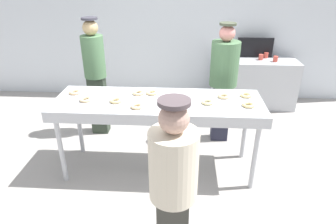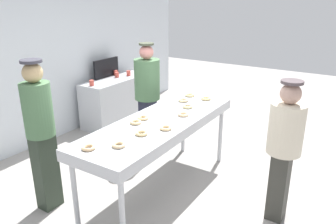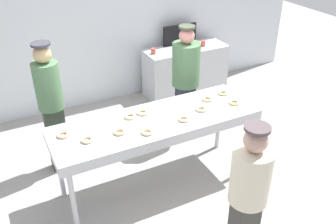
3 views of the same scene
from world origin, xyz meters
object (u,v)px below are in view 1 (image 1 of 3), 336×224
Objects in this scene: plain_donut_7 at (248,105)px; worker_baker at (95,73)px; plain_donut_4 at (137,106)px; plain_donut_8 at (152,93)px; plain_donut_6 at (86,99)px; paper_cup_3 at (261,57)px; plain_donut_10 at (224,96)px; plain_donut_0 at (181,105)px; prep_counter at (253,83)px; paper_cup_0 at (266,55)px; plain_donut_1 at (75,92)px; paper_cup_1 at (221,57)px; plain_donut_9 at (138,93)px; worker_assistant at (224,76)px; plain_donut_5 at (246,95)px; paper_cup_2 at (276,59)px; menu_display at (255,47)px; plain_donut_2 at (207,102)px; fryer_conveyor at (158,106)px; customer_waiting at (173,184)px; plain_donut_3 at (116,101)px.

worker_baker is at bearing 153.30° from plain_donut_7.
plain_donut_4 is 0.42m from plain_donut_8.
plain_donut_6 reaches higher than paper_cup_3.
plain_donut_7 is 0.33m from plain_donut_10.
plain_donut_0 is 1.00× the size of plain_donut_7.
prep_counter is at bearing 48.63° from plain_donut_8.
paper_cup_0 is at bearing 51.19° from plain_donut_4.
plain_donut_1 is 2.72m from paper_cup_1.
plain_donut_6 is 0.62m from plain_donut_9.
plain_donut_10 is at bearing 82.75° from worker_assistant.
plain_donut_5 is 2.14m from worker_baker.
plain_donut_0 is at bearing -106.55° from paper_cup_1.
plain_donut_7 is at bearing -12.33° from plain_donut_9.
plain_donut_5 is 2.00m from paper_cup_2.
plain_donut_0 is 1.00× the size of plain_donut_4.
plain_donut_4 is 1.41× the size of paper_cup_0.
paper_cup_1 is (-0.62, 0.00, 0.48)m from prep_counter.
plain_donut_9 is 1.01m from plain_donut_10.
plain_donut_6 is 1.82m from plain_donut_7.
worker_assistant is 2.67× the size of menu_display.
plain_donut_1 is 1.00× the size of plain_donut_10.
paper_cup_2 is (1.30, 2.04, -0.06)m from plain_donut_2.
plain_donut_10 is at bearing 136.50° from plain_donut_7.
fryer_conveyor is 17.56× the size of plain_donut_8.
plain_donut_5 is 1.41× the size of paper_cup_2.
plain_donut_0 is 1.00× the size of plain_donut_8.
plain_donut_8 is at bearing 19.04° from plain_donut_6.
fryer_conveyor is 1.04m from plain_donut_5.
paper_cup_0 is (0.20, 0.18, 0.48)m from prep_counter.
plain_donut_10 is 2.28m from menu_display.
plain_donut_4 is at bearing 42.73° from worker_assistant.
prep_counter is (1.75, 2.26, -0.53)m from plain_donut_4.
plain_donut_8 is 0.08× the size of worker_baker.
plain_donut_1 is at bearing 133.69° from plain_donut_6.
plain_donut_2 is 0.09× the size of customer_waiting.
plain_donut_8 is 1.41× the size of paper_cup_0.
plain_donut_9 is 1.63m from customer_waiting.
plain_donut_8 is 1.10m from worker_assistant.
paper_cup_0 is 1.00× the size of paper_cup_1.
worker_assistant reaches higher than prep_counter.
plain_donut_10 is 0.67m from worker_assistant.
plain_donut_5 is at bearing 7.39° from plain_donut_6.
plain_donut_5 is (1.50, 0.25, 0.00)m from plain_donut_3.
worker_baker is 3.04m from paper_cup_0.
worker_assistant is (0.27, 0.85, 0.02)m from plain_donut_2.
paper_cup_1 is at bearing -176.64° from paper_cup_3.
plain_donut_2 is 1.00× the size of plain_donut_10.
plain_donut_4 is 3.04m from menu_display.
worker_baker is (-0.90, 0.71, -0.00)m from plain_donut_8.
plain_donut_7 is 1.28m from plain_donut_9.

